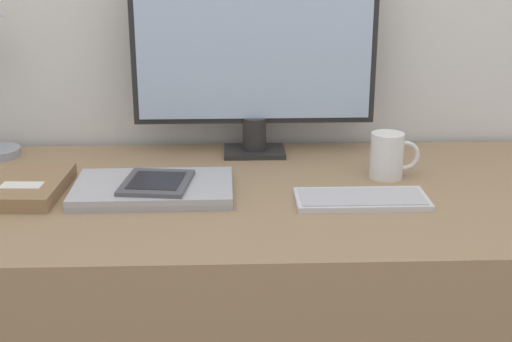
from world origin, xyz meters
The scene contains 7 objects.
desk centered at (0.00, 0.17, 0.37)m, with size 1.53×0.71×0.74m.
monitor centered at (0.03, 0.45, 1.01)m, with size 0.59×0.11×0.49m.
keyboard centered at (0.24, 0.10, 0.75)m, with size 0.27×0.12×0.01m.
laptop centered at (-0.19, 0.16, 0.75)m, with size 0.34×0.21×0.02m.
ereader centered at (-0.18, 0.15, 0.77)m, with size 0.16×0.18×0.01m.
notebook centered at (-0.46, 0.18, 0.76)m, with size 0.17×0.24×0.03m.
coffee_mug centered at (0.33, 0.25, 0.79)m, with size 0.11×0.07×0.10m.
Camera 1 is at (-0.03, -1.27, 1.27)m, focal length 50.00 mm.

